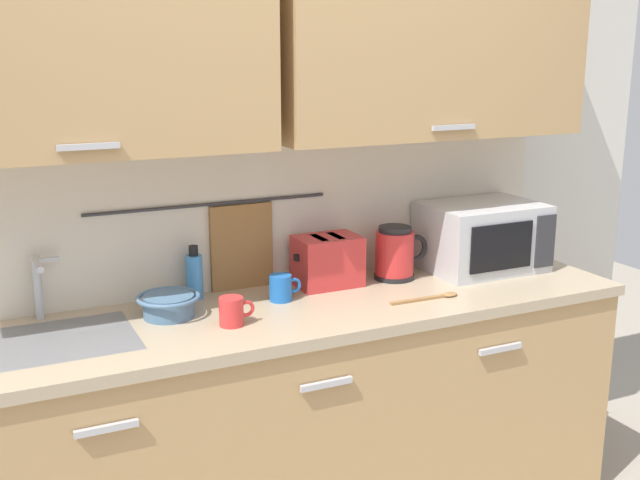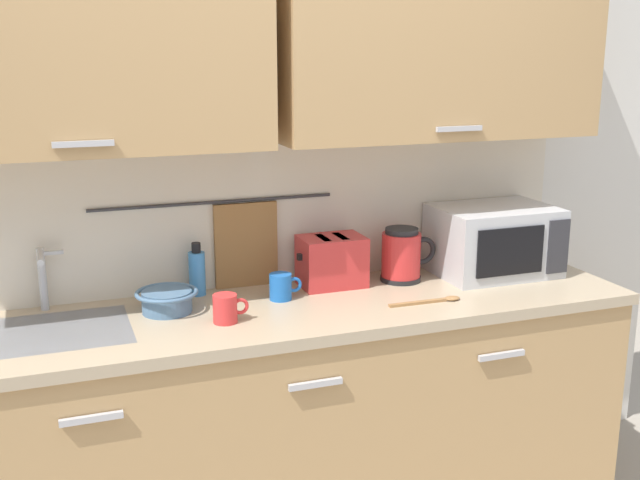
{
  "view_description": "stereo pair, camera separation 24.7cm",
  "coord_description": "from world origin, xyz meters",
  "views": [
    {
      "loc": [
        -0.99,
        -2.06,
        1.78
      ],
      "look_at": [
        0.14,
        0.33,
        1.12
      ],
      "focal_mm": 43.47,
      "sensor_mm": 36.0,
      "label": 1
    },
    {
      "loc": [
        -0.77,
        -2.15,
        1.78
      ],
      "look_at": [
        0.14,
        0.33,
        1.12
      ],
      "focal_mm": 43.47,
      "sensor_mm": 36.0,
      "label": 2
    }
  ],
  "objects": [
    {
      "name": "microwave",
      "position": [
        0.9,
        0.41,
        1.04
      ],
      "size": [
        0.46,
        0.35,
        0.27
      ],
      "color": "silver",
      "rests_on": "counter_unit"
    },
    {
      "name": "counter_unit",
      "position": [
        -0.01,
        0.3,
        0.46
      ],
      "size": [
        2.53,
        0.64,
        0.9
      ],
      "color": "tan",
      "rests_on": "ground"
    },
    {
      "name": "back_wall_assembly",
      "position": [
        -0.0,
        0.53,
        1.52
      ],
      "size": [
        3.7,
        0.41,
        2.5
      ],
      "color": "silver",
      "rests_on": "ground"
    },
    {
      "name": "mixing_bowl",
      "position": [
        -0.4,
        0.38,
        0.94
      ],
      "size": [
        0.21,
        0.21,
        0.08
      ],
      "color": "#4C7093",
      "rests_on": "counter_unit"
    },
    {
      "name": "mug_by_kettle",
      "position": [
        0.01,
        0.38,
        0.95
      ],
      "size": [
        0.12,
        0.08,
        0.09
      ],
      "color": "blue",
      "rests_on": "counter_unit"
    },
    {
      "name": "toaster",
      "position": [
        0.24,
        0.47,
        1.0
      ],
      "size": [
        0.26,
        0.17,
        0.19
      ],
      "color": "red",
      "rests_on": "counter_unit"
    },
    {
      "name": "sink_faucet",
      "position": [
        -0.79,
        0.53,
        1.04
      ],
      "size": [
        0.09,
        0.17,
        0.22
      ],
      "color": "#B2B5BA",
      "rests_on": "counter_unit"
    },
    {
      "name": "wooden_spoon",
      "position": [
        0.51,
        0.16,
        0.91
      ],
      "size": [
        0.28,
        0.04,
        0.01
      ],
      "color": "#9E7042",
      "rests_on": "counter_unit"
    },
    {
      "name": "dish_soap_bottle",
      "position": [
        -0.26,
        0.53,
        0.99
      ],
      "size": [
        0.06,
        0.06,
        0.2
      ],
      "color": "#3F8CD8",
      "rests_on": "counter_unit"
    },
    {
      "name": "mug_near_sink",
      "position": [
        -0.23,
        0.21,
        0.95
      ],
      "size": [
        0.12,
        0.08,
        0.09
      ],
      "color": "red",
      "rests_on": "counter_unit"
    },
    {
      "name": "electric_kettle",
      "position": [
        0.52,
        0.44,
        1.0
      ],
      "size": [
        0.23,
        0.16,
        0.21
      ],
      "color": "black",
      "rests_on": "counter_unit"
    }
  ]
}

